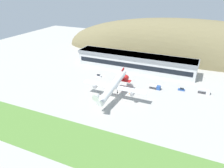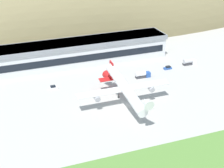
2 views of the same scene
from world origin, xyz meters
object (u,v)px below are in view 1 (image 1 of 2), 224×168
Objects in this scene: service_car_1 at (181,89)px; traffic_cone_0 at (130,93)px; cargo_airplane at (113,86)px; box_truck at (204,91)px; terminal_building at (135,61)px; fuel_truck at (155,87)px; service_car_0 at (99,76)px.

service_car_1 reaches higher than traffic_cone_0.
cargo_airplane reaches higher than box_truck.
cargo_airplane is 10.56× the size of service_car_1.
traffic_cone_0 is at bearing 55.71° from cargo_airplane.
terminal_building is at bearing 104.68° from traffic_cone_0.
fuel_truck is (19.46, 23.31, -6.75)m from cargo_airplane.
service_car_1 is (39.95, -23.08, -6.52)m from terminal_building.
service_car_0 is 34.72m from traffic_cone_0.
terminal_building is 51.40m from cargo_airplane.
cargo_airplane is 57.87m from box_truck.
fuel_truck is (43.23, -3.13, 0.83)m from service_car_0.
terminal_building is at bearing 94.50° from cargo_airplane.
fuel_truck reaches higher than traffic_cone_0.
box_truck reaches higher than service_car_0.
traffic_cone_0 is at bearing -133.49° from fuel_truck.
traffic_cone_0 is (10.81, -41.29, -6.91)m from terminal_building.
service_car_1 is 7.20× the size of traffic_cone_0.
terminal_building is 22.75× the size of service_car_1.
fuel_truck is 18.46m from traffic_cone_0.
cargo_airplane reaches higher than terminal_building.
fuel_truck is at bearing -49.92° from terminal_building.
traffic_cone_0 is (-12.68, -13.37, -1.23)m from fuel_truck.
traffic_cone_0 is (-29.14, -18.21, -0.39)m from service_car_1.
service_car_0 is 59.72m from service_car_1.
box_truck is (73.11, 3.04, 0.86)m from service_car_0.
cargo_airplane is 5.92× the size of fuel_truck.
fuel_truck is at bearing 46.51° from traffic_cone_0.
fuel_truck is at bearing -168.34° from box_truck.
terminal_building reaches higher than fuel_truck.
fuel_truck is at bearing 50.15° from cargo_airplane.
service_car_0 is at bearing -178.36° from service_car_1.
terminal_building is 36.93m from fuel_truck.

